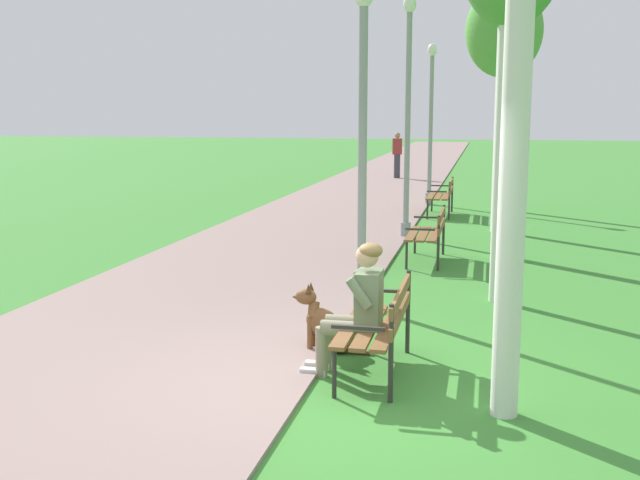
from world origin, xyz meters
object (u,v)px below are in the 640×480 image
park_bench_far (443,194)px  lamp_post_mid (408,115)px  birch_tree_fifth (504,33)px  dog_brown (328,327)px  pedestrian_distant (397,155)px  lamp_post_near (362,143)px  park_bench_near (381,321)px  lamp_post_far (431,122)px  person_seated_on_near_bench (357,304)px  park_bench_mid (430,230)px

park_bench_far → lamp_post_mid: bearing=-98.5°
birch_tree_fifth → lamp_post_mid: bearing=-110.2°
lamp_post_mid → birch_tree_fifth: size_ratio=0.84×
dog_brown → pedestrian_distant: pedestrian_distant is taller
lamp_post_near → park_bench_near: bearing=-76.7°
lamp_post_near → lamp_post_far: bearing=89.9°
park_bench_near → pedestrian_distant: size_ratio=0.91×
person_seated_on_near_bench → lamp_post_mid: 8.11m
park_bench_far → dog_brown: 10.68m
person_seated_on_near_bench → lamp_post_near: lamp_post_near is taller
park_bench_near → lamp_post_far: 13.41m
park_bench_near → dog_brown: bearing=137.9°
birch_tree_fifth → pedestrian_distant: size_ratio=3.27×
park_bench_mid → lamp_post_far: lamp_post_far is taller
park_bench_far → lamp_post_far: (-0.48, 2.09, 1.60)m
lamp_post_mid → dog_brown: bearing=-90.1°
person_seated_on_near_bench → pedestrian_distant: (-2.05, 20.75, 0.16)m
person_seated_on_near_bench → lamp_post_far: bearing=91.5°
park_bench_mid → park_bench_far: (-0.12, 5.67, 0.00)m
dog_brown → lamp_post_mid: (0.01, 7.30, 2.07)m
person_seated_on_near_bench → dog_brown: 0.86m
dog_brown → lamp_post_near: 2.61m
park_bench_far → lamp_post_far: bearing=102.8°
person_seated_on_near_bench → lamp_post_near: (-0.37, 2.54, 1.36)m
birch_tree_fifth → pedestrian_distant: (-3.43, 8.01, -3.41)m
park_bench_mid → pedestrian_distant: bearing=98.6°
person_seated_on_near_bench → park_bench_near: bearing=22.8°
dog_brown → pedestrian_distant: bearing=94.7°
lamp_post_mid → lamp_post_far: (0.03, 5.46, -0.21)m
lamp_post_far → pedestrian_distant: 7.65m
lamp_post_mid → lamp_post_far: size_ratio=1.10×
person_seated_on_near_bench → birch_tree_fifth: birch_tree_fifth is taller
birch_tree_fifth → person_seated_on_near_bench: bearing=-96.2°
lamp_post_far → birch_tree_fifth: size_ratio=0.76×
dog_brown → lamp_post_mid: 7.58m
pedestrian_distant → lamp_post_far: bearing=-77.0°
person_seated_on_near_bench → dog_brown: (-0.40, 0.63, -0.42)m
park_bench_near → park_bench_far: size_ratio=1.00×
pedestrian_distant → person_seated_on_near_bench: bearing=-84.4°
lamp_post_near → pedestrian_distant: size_ratio=2.38×
park_bench_mid → lamp_post_far: (-0.60, 7.76, 1.60)m
park_bench_near → park_bench_far: (-0.09, 11.21, 0.00)m
person_seated_on_near_bench → pedestrian_distant: bearing=95.6°
dog_brown → lamp_post_far: bearing=89.8°
park_bench_near → park_bench_far: 11.21m
lamp_post_mid → pedestrian_distant: size_ratio=2.73×
lamp_post_near → birch_tree_fifth: (1.76, 10.19, 2.22)m
park_bench_mid → dog_brown: bearing=-97.3°
pedestrian_distant → lamp_post_mid: bearing=-82.6°
dog_brown → pedestrian_distant: 20.19m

